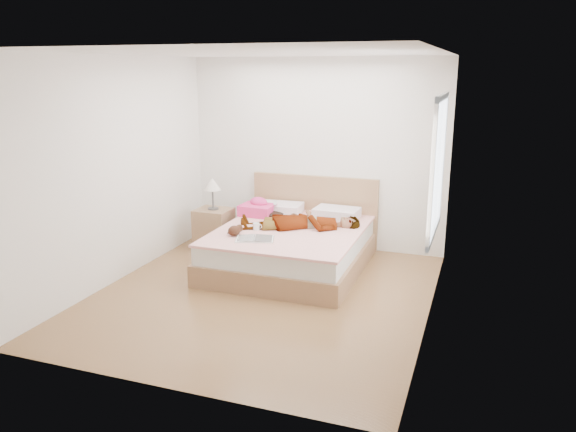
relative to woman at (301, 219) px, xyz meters
The scene contains 11 objects.
ground 1.25m from the woman, 94.87° to the right, with size 4.00×4.00×0.00m, color #4D2B18.
woman is the anchor object (origin of this frame).
hair 0.73m from the woman, 141.71° to the left, with size 0.40×0.50×0.07m, color black.
phone 0.64m from the woman, 141.34° to the left, with size 0.04×0.09×0.01m, color silver.
room_shell 2.06m from the woman, 24.89° to the right, with size 4.00×4.00×4.00m.
bed 0.35m from the woman, 153.74° to the right, with size 1.80×2.08×1.00m.
towel 0.83m from the woman, 153.67° to the left, with size 0.46×0.40×0.24m.
magazine 0.78m from the woman, 115.81° to the right, with size 0.51×0.41×0.03m.
coffee_mug 0.57m from the woman, 146.05° to the right, with size 0.12×0.09×0.09m.
plush_toy 0.88m from the woman, 135.61° to the right, with size 0.18×0.24×0.12m.
nightstand 1.39m from the woman, behind, with size 0.48×0.43×1.01m.
Camera 1 is at (2.22, -5.39, 2.45)m, focal length 35.00 mm.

